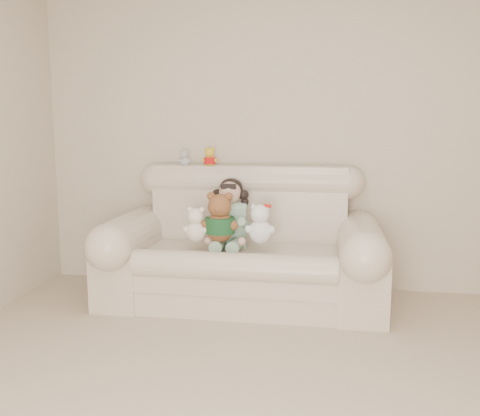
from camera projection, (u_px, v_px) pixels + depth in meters
name	position (u px, v px, depth m)	size (l,w,h in m)	color
wall_back	(311.00, 131.00, 4.25)	(4.50, 4.50, 0.00)	#C4AF9C
sofa	(242.00, 237.00, 3.96)	(2.10, 0.95, 1.03)	#BDB099
seated_child	(230.00, 212.00, 4.02)	(0.32, 0.39, 0.54)	#2B7844
brown_teddy	(220.00, 213.00, 3.83)	(0.28, 0.21, 0.43)	brown
white_cat	(260.00, 219.00, 3.79)	(0.22, 0.17, 0.35)	white
cream_teddy	(196.00, 221.00, 3.84)	(0.20, 0.15, 0.30)	white
yellow_mini_bear	(210.00, 155.00, 4.26)	(0.12, 0.09, 0.19)	gold
grey_mini_plush	(185.00, 157.00, 4.30)	(0.11, 0.08, 0.17)	#ADAEB4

